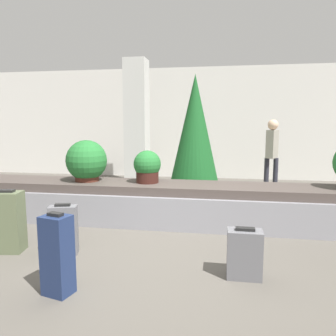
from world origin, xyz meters
The scene contains 12 objects.
ground_plane centered at (0.00, 0.00, 0.00)m, with size 18.00×18.00×0.00m, color #59544C.
back_wall centered at (0.00, 5.78, 1.60)m, with size 18.00×0.06×3.20m.
carousel centered at (0.00, 1.22, 0.31)m, with size 7.69×0.98×0.64m.
pillar centered at (-1.35, 4.34, 1.60)m, with size 0.55×0.55×3.20m.
suitcase_0 centered at (-1.04, -0.30, 0.30)m, with size 0.36×0.25×0.63m.
suitcase_1 centered at (-0.63, -1.20, 0.38)m, with size 0.30×0.26×0.79m.
suitcase_2 centered at (-1.75, -0.34, 0.38)m, with size 0.38×0.31×0.79m.
suitcase_3 centered at (1.11, -0.57, 0.26)m, with size 0.36×0.22×0.54m.
potted_plant_0 centered at (-1.38, 1.22, 0.97)m, with size 0.68×0.68×0.69m.
potted_plant_1 centered at (-0.35, 1.24, 0.90)m, with size 0.44×0.44×0.53m.
traveler_0 centered at (1.96, 3.88, 1.01)m, with size 0.31×0.37×1.68m.
decorated_tree centered at (0.28, 2.83, 1.38)m, with size 1.09×1.09×2.58m.
Camera 1 is at (0.87, -3.88, 1.59)m, focal length 35.00 mm.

